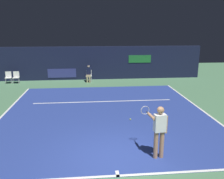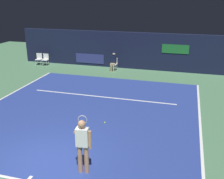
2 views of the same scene
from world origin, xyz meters
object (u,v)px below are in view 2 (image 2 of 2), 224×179
Objects in this scene: courtside_chair_far at (39,58)px; tennis_ball at (105,123)px; tennis_player at (83,143)px; line_judge_on_chair at (114,61)px; courtside_chair_near at (45,59)px.

courtside_chair_far reaches higher than tennis_ball.
tennis_player reaches higher than line_judge_on_chair.
tennis_player is 13.92m from courtside_chair_far.
tennis_player reaches higher than tennis_ball.
courtside_chair_near is 1.00× the size of courtside_chair_far.
tennis_player is 25.44× the size of tennis_ball.
courtside_chair_far is at bearing 178.66° from courtside_chair_near.
tennis_player is at bearing -54.27° from courtside_chair_far.
tennis_player is 11.42m from line_judge_on_chair.
tennis_ball is (1.85, -7.98, -0.64)m from line_judge_on_chair.
line_judge_on_chair is at bearing -0.87° from courtside_chair_far.
tennis_player reaches higher than courtside_chair_near.
line_judge_on_chair is 5.93m from courtside_chair_far.
courtside_chair_far is (-0.56, 0.01, 0.00)m from courtside_chair_near.
tennis_ball is at bearing -46.06° from courtside_chair_far.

